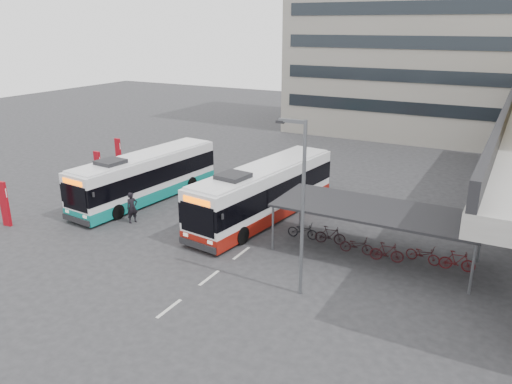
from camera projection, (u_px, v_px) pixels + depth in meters
The scene contains 11 objects.
ground at pixel (201, 244), 26.82m from camera, with size 120.00×120.00×0.00m, color #28282B.
bike_shelter at pixel (374, 229), 25.03m from camera, with size 10.00×4.00×2.54m.
office_block at pixel (449, 10), 50.10m from camera, with size 30.00×15.00×25.00m, color gray.
road_markings at pixel (209, 278), 23.19m from camera, with size 0.15×7.60×0.01m.
bus_main at pixel (264, 193), 29.83m from camera, with size 4.05×12.13×3.52m.
bus_teal at pixel (146, 177), 33.12m from camera, with size 3.47×11.53×3.36m.
pedestrian at pixel (132, 208), 29.40m from camera, with size 0.68×0.45×1.86m, color black.
lamp_post at pixel (301, 199), 20.51m from camera, with size 1.35×0.17×7.67m.
sign_totem_south at pixel (4, 203), 28.78m from camera, with size 0.59×0.23×2.70m.
sign_totem_mid at pixel (98, 169), 35.61m from camera, with size 0.58×0.21×2.67m.
sign_totem_north at pixel (118, 153), 40.29m from camera, with size 0.54×0.18×2.52m.
Camera 1 is at (14.27, -20.15, 11.21)m, focal length 35.00 mm.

